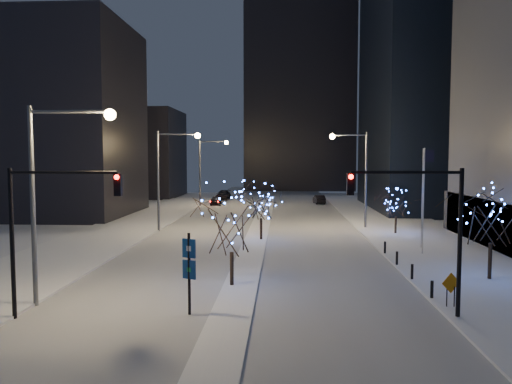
# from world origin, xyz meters

# --- Properties ---
(ground) EXTENTS (160.00, 160.00, 0.00)m
(ground) POSITION_xyz_m (0.00, 0.00, 0.00)
(ground) COLOR white
(ground) RESTS_ON ground
(road) EXTENTS (20.00, 130.00, 0.02)m
(road) POSITION_xyz_m (0.00, 35.00, 0.01)
(road) COLOR #AAB0B9
(road) RESTS_ON ground
(median) EXTENTS (2.00, 80.00, 0.15)m
(median) POSITION_xyz_m (0.00, 30.00, 0.07)
(median) COLOR silver
(median) RESTS_ON ground
(east_sidewalk) EXTENTS (10.00, 90.00, 0.15)m
(east_sidewalk) POSITION_xyz_m (15.00, 20.00, 0.07)
(east_sidewalk) COLOR silver
(east_sidewalk) RESTS_ON ground
(west_sidewalk) EXTENTS (8.00, 90.00, 0.15)m
(west_sidewalk) POSITION_xyz_m (-14.00, 20.00, 0.07)
(west_sidewalk) COLOR silver
(west_sidewalk) RESTS_ON ground
(filler_west_near) EXTENTS (22.00, 18.00, 24.00)m
(filler_west_near) POSITION_xyz_m (-28.00, 40.00, 12.00)
(filler_west_near) COLOR black
(filler_west_near) RESTS_ON ground
(filler_west_far) EXTENTS (18.00, 16.00, 16.00)m
(filler_west_far) POSITION_xyz_m (-26.00, 70.00, 8.00)
(filler_west_far) COLOR black
(filler_west_far) RESTS_ON ground
(horizon_block) EXTENTS (24.00, 14.00, 42.00)m
(horizon_block) POSITION_xyz_m (6.00, 92.00, 21.00)
(horizon_block) COLOR black
(horizon_block) RESTS_ON ground
(street_lamp_w_near) EXTENTS (4.40, 0.56, 10.00)m
(street_lamp_w_near) POSITION_xyz_m (-8.94, 2.00, 6.50)
(street_lamp_w_near) COLOR #595E66
(street_lamp_w_near) RESTS_ON ground
(street_lamp_w_mid) EXTENTS (4.40, 0.56, 10.00)m
(street_lamp_w_mid) POSITION_xyz_m (-8.94, 27.00, 6.50)
(street_lamp_w_mid) COLOR #595E66
(street_lamp_w_mid) RESTS_ON ground
(street_lamp_w_far) EXTENTS (4.40, 0.56, 10.00)m
(street_lamp_w_far) POSITION_xyz_m (-8.94, 52.00, 6.50)
(street_lamp_w_far) COLOR #595E66
(street_lamp_w_far) RESTS_ON ground
(street_lamp_east) EXTENTS (3.90, 0.56, 10.00)m
(street_lamp_east) POSITION_xyz_m (10.08, 30.00, 6.45)
(street_lamp_east) COLOR #595E66
(street_lamp_east) RESTS_ON ground
(traffic_signal_west) EXTENTS (5.26, 0.43, 7.00)m
(traffic_signal_west) POSITION_xyz_m (-8.44, -0.00, 4.76)
(traffic_signal_west) COLOR black
(traffic_signal_west) RESTS_ON ground
(traffic_signal_east) EXTENTS (5.26, 0.43, 7.00)m
(traffic_signal_east) POSITION_xyz_m (8.94, 1.00, 4.76)
(traffic_signal_east) COLOR black
(traffic_signal_east) RESTS_ON ground
(flagpoles) EXTENTS (1.35, 2.60, 8.00)m
(flagpoles) POSITION_xyz_m (13.37, 17.25, 4.80)
(flagpoles) COLOR silver
(flagpoles) RESTS_ON east_sidewalk
(bollards) EXTENTS (0.16, 12.16, 0.90)m
(bollards) POSITION_xyz_m (10.20, 10.00, 0.60)
(bollards) COLOR black
(bollards) RESTS_ON east_sidewalk
(car_near) EXTENTS (1.90, 4.16, 1.38)m
(car_near) POSITION_xyz_m (-7.90, 54.26, 0.69)
(car_near) COLOR black
(car_near) RESTS_ON ground
(car_mid) EXTENTS (1.86, 4.28, 1.37)m
(car_mid) POSITION_xyz_m (8.18, 57.05, 0.69)
(car_mid) COLOR black
(car_mid) RESTS_ON ground
(car_far) EXTENTS (2.46, 5.33, 1.51)m
(car_far) POSITION_xyz_m (-7.95, 64.10, 0.75)
(car_far) COLOR black
(car_far) RESTS_ON ground
(holiday_tree_median_near) EXTENTS (6.09, 6.09, 5.93)m
(holiday_tree_median_near) POSITION_xyz_m (-0.50, 6.07, 3.88)
(holiday_tree_median_near) COLOR black
(holiday_tree_median_near) RESTS_ON median
(holiday_tree_median_far) EXTENTS (4.96, 4.96, 5.01)m
(holiday_tree_median_far) POSITION_xyz_m (0.50, 21.91, 3.44)
(holiday_tree_median_far) COLOR black
(holiday_tree_median_far) RESTS_ON median
(holiday_tree_plaza_near) EXTENTS (5.81, 5.81, 5.87)m
(holiday_tree_plaza_near) POSITION_xyz_m (14.90, 8.35, 4.00)
(holiday_tree_plaza_near) COLOR black
(holiday_tree_plaza_near) RESTS_ON east_sidewalk
(holiday_tree_plaza_far) EXTENTS (4.16, 4.16, 4.33)m
(holiday_tree_plaza_far) POSITION_xyz_m (13.27, 26.18, 2.99)
(holiday_tree_plaza_far) COLOR black
(holiday_tree_plaza_far) RESTS_ON east_sidewalk
(wayfinding_sign) EXTENTS (0.67, 0.36, 3.93)m
(wayfinding_sign) POSITION_xyz_m (-2.00, 1.00, 2.41)
(wayfinding_sign) COLOR black
(wayfinding_sign) RESTS_ON ground
(construction_sign) EXTENTS (0.98, 0.37, 1.69)m
(construction_sign) POSITION_xyz_m (10.66, 2.51, 1.17)
(construction_sign) COLOR black
(construction_sign) RESTS_ON east_sidewalk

